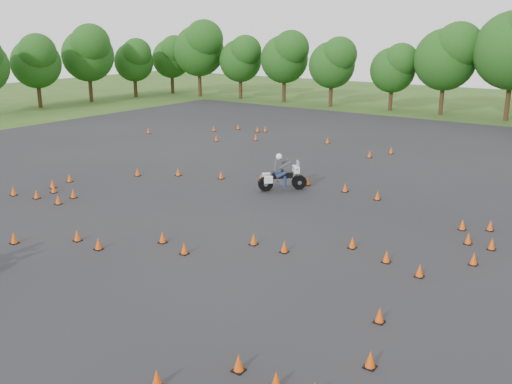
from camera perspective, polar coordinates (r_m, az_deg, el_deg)
The scene contains 5 objects.
ground at distance 22.95m, azimuth -5.79°, elevation -5.14°, with size 140.00×140.00×0.00m, color #2D5119.
asphalt_pad at distance 27.49m, azimuth 2.40°, elevation -1.45°, with size 62.00×62.00×0.00m, color black.
treeline at distance 52.72m, azimuth 22.58°, elevation 10.75°, with size 86.91×32.14×11.06m.
traffic_cones at distance 27.31m, azimuth 1.41°, elevation -1.07°, with size 36.69×33.15×0.45m.
rider_grey at distance 30.02m, azimuth 2.66°, elevation 2.04°, with size 2.60×0.80×2.01m, color #393B40, non-canonical shape.
Camera 1 is at (14.15, -16.07, 8.27)m, focal length 40.00 mm.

